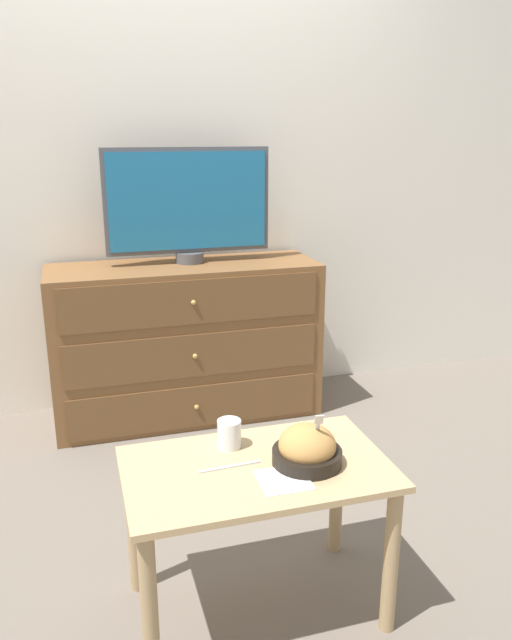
% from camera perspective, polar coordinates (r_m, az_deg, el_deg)
% --- Properties ---
extents(ground_plane, '(12.00, 12.00, 0.00)m').
position_cam_1_polar(ground_plane, '(3.48, -8.62, -6.85)').
color(ground_plane, '#70665B').
extents(wall_back, '(12.00, 0.05, 2.60)m').
position_cam_1_polar(wall_back, '(3.22, -9.73, 15.06)').
color(wall_back, white).
rests_on(wall_back, ground_plane).
extents(dresser, '(1.29, 0.46, 0.78)m').
position_cam_1_polar(dresser, '(3.12, -6.39, -1.94)').
color(dresser, brown).
rests_on(dresser, ground_plane).
extents(tv, '(0.79, 0.14, 0.54)m').
position_cam_1_polar(tv, '(3.02, -6.25, 10.55)').
color(tv, '#515156').
rests_on(tv, dresser).
extents(coffee_table, '(0.75, 0.45, 0.49)m').
position_cam_1_polar(coffee_table, '(1.86, 0.07, -15.67)').
color(coffee_table, tan).
rests_on(coffee_table, ground_plane).
extents(takeout_bowl, '(0.20, 0.20, 0.17)m').
position_cam_1_polar(takeout_bowl, '(1.80, 4.70, -11.67)').
color(takeout_bowl, black).
rests_on(takeout_bowl, coffee_table).
extents(drink_cup, '(0.07, 0.07, 0.09)m').
position_cam_1_polar(drink_cup, '(1.89, -2.44, -10.50)').
color(drink_cup, white).
rests_on(drink_cup, coffee_table).
extents(napkin, '(0.14, 0.14, 0.00)m').
position_cam_1_polar(napkin, '(1.74, 2.56, -14.41)').
color(napkin, white).
rests_on(napkin, coffee_table).
extents(knife, '(0.18, 0.02, 0.01)m').
position_cam_1_polar(knife, '(1.80, -2.43, -13.26)').
color(knife, silver).
rests_on(knife, coffee_table).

